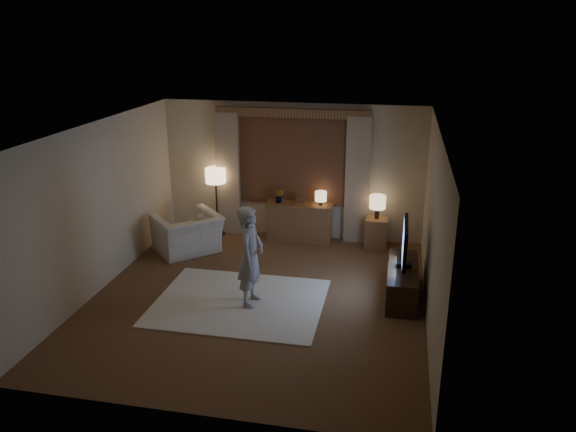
% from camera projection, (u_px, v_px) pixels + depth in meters
% --- Properties ---
extents(room, '(5.04, 5.54, 2.64)m').
position_uv_depth(room, '(265.00, 205.00, 8.61)').
color(room, brown).
rests_on(room, ground).
extents(rug, '(2.50, 2.00, 0.02)m').
position_uv_depth(rug, '(240.00, 302.00, 8.43)').
color(rug, '#EEE4C8').
rests_on(rug, floor).
extents(sideboard, '(1.20, 0.40, 0.70)m').
position_uv_depth(sideboard, '(300.00, 223.00, 10.75)').
color(sideboard, brown).
rests_on(sideboard, floor).
extents(picture_frame, '(0.16, 0.02, 0.20)m').
position_uv_depth(picture_frame, '(300.00, 201.00, 10.60)').
color(picture_frame, brown).
rests_on(picture_frame, sideboard).
extents(plant, '(0.16, 0.13, 0.30)m').
position_uv_depth(plant, '(279.00, 197.00, 10.66)').
color(plant, '#999999').
rests_on(plant, sideboard).
extents(table_lamp_sideboard, '(0.22, 0.22, 0.30)m').
position_uv_depth(table_lamp_sideboard, '(321.00, 197.00, 10.50)').
color(table_lamp_sideboard, black).
rests_on(table_lamp_sideboard, sideboard).
extents(floor_lamp, '(0.39, 0.39, 1.35)m').
position_uv_depth(floor_lamp, '(216.00, 179.00, 10.80)').
color(floor_lamp, black).
rests_on(floor_lamp, floor).
extents(armchair, '(1.45, 1.45, 0.71)m').
position_uv_depth(armchair, '(187.00, 234.00, 10.19)').
color(armchair, beige).
rests_on(armchair, floor).
extents(side_table, '(0.40, 0.40, 0.56)m').
position_uv_depth(side_table, '(376.00, 233.00, 10.45)').
color(side_table, brown).
rests_on(side_table, floor).
extents(table_lamp_side, '(0.30, 0.30, 0.44)m').
position_uv_depth(table_lamp_side, '(378.00, 203.00, 10.26)').
color(table_lamp_side, black).
rests_on(table_lamp_side, side_table).
extents(tv_stand, '(0.45, 1.40, 0.50)m').
position_uv_depth(tv_stand, '(402.00, 282.00, 8.54)').
color(tv_stand, black).
rests_on(tv_stand, floor).
extents(tv, '(0.24, 0.97, 0.70)m').
position_uv_depth(tv, '(405.00, 243.00, 8.33)').
color(tv, black).
rests_on(tv, tv_stand).
extents(person, '(0.39, 0.57, 1.51)m').
position_uv_depth(person, '(251.00, 256.00, 8.15)').
color(person, '#9F9B93').
rests_on(person, rug).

